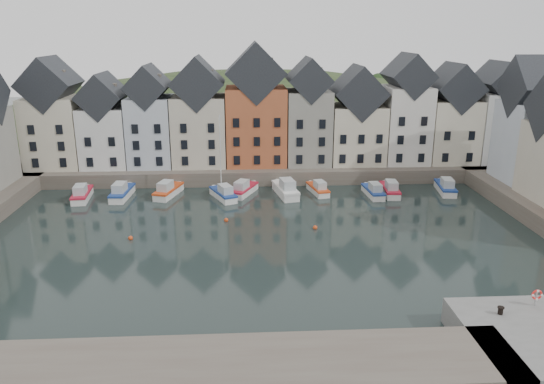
{
  "coord_description": "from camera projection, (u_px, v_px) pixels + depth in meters",
  "views": [
    {
      "loc": [
        -1.89,
        -50.01,
        21.38
      ],
      "look_at": [
        1.23,
        6.0,
        4.09
      ],
      "focal_mm": 35.0,
      "sensor_mm": 36.0,
      "label": 1
    }
  ],
  "objects": [
    {
      "name": "boat_e",
      "position": [
        244.0,
        190.0,
        71.35
      ],
      "size": [
        4.05,
        6.18,
        2.28
      ],
      "rotation": [
        0.0,
        0.0,
        -0.41
      ],
      "color": "silver",
      "rests_on": "ground"
    },
    {
      "name": "ground",
      "position": [
        263.0,
        248.0,
        54.12
      ],
      "size": [
        260.0,
        260.0,
        0.0
      ],
      "primitive_type": "plane",
      "color": "black",
      "rests_on": "ground"
    },
    {
      "name": "life_ring_post",
      "position": [
        537.0,
        295.0,
        38.51
      ],
      "size": [
        0.8,
        0.17,
        1.3
      ],
      "color": "gray",
      "rests_on": "near_quay"
    },
    {
      "name": "near_wall",
      "position": [
        114.0,
        378.0,
        32.3
      ],
      "size": [
        50.0,
        6.0,
        2.0
      ],
      "primitive_type": "cube",
      "color": "brown",
      "rests_on": "ground"
    },
    {
      "name": "mooring_bollard",
      "position": [
        501.0,
        310.0,
        37.53
      ],
      "size": [
        0.48,
        0.48,
        0.56
      ],
      "color": "black",
      "rests_on": "near_quay"
    },
    {
      "name": "boat_d",
      "position": [
        224.0,
        194.0,
        69.47
      ],
      "size": [
        3.98,
        6.09,
        11.18
      ],
      "rotation": [
        0.0,
        0.0,
        0.41
      ],
      "color": "silver",
      "rests_on": "ground"
    },
    {
      "name": "far_quay",
      "position": [
        256.0,
        166.0,
        82.45
      ],
      "size": [
        90.0,
        16.0,
        2.0
      ],
      "primitive_type": "cube",
      "color": "brown",
      "rests_on": "ground"
    },
    {
      "name": "boat_i",
      "position": [
        390.0,
        190.0,
        71.27
      ],
      "size": [
        2.28,
        6.11,
        2.3
      ],
      "rotation": [
        0.0,
        0.0,
        -0.07
      ],
      "color": "silver",
      "rests_on": "ground"
    },
    {
      "name": "mooring_buoys",
      "position": [
        226.0,
        228.0,
        58.95
      ],
      "size": [
        20.5,
        5.5,
        0.5
      ],
      "color": "#C44017",
      "rests_on": "ground"
    },
    {
      "name": "hillside",
      "position": [
        253.0,
        222.0,
        112.84
      ],
      "size": [
        153.6,
        70.4,
        64.0
      ],
      "color": "#203118",
      "rests_on": "ground"
    },
    {
      "name": "boat_c",
      "position": [
        168.0,
        191.0,
        70.67
      ],
      "size": [
        3.59,
        6.55,
        2.4
      ],
      "rotation": [
        0.0,
        0.0,
        -0.28
      ],
      "color": "silver",
      "rests_on": "ground"
    },
    {
      "name": "boat_a",
      "position": [
        82.0,
        194.0,
        69.16
      ],
      "size": [
        2.48,
        6.31,
        2.36
      ],
      "rotation": [
        0.0,
        0.0,
        0.09
      ],
      "color": "silver",
      "rests_on": "ground"
    },
    {
      "name": "boat_h",
      "position": [
        373.0,
        191.0,
        70.66
      ],
      "size": [
        2.12,
        5.7,
        2.15
      ],
      "rotation": [
        0.0,
        0.0,
        0.07
      ],
      "color": "silver",
      "rests_on": "ground"
    },
    {
      "name": "far_terrace",
      "position": [
        277.0,
        117.0,
        78.39
      ],
      "size": [
        72.37,
        8.16,
        17.78
      ],
      "color": "beige",
      "rests_on": "far_quay"
    },
    {
      "name": "boat_f",
      "position": [
        286.0,
        190.0,
        70.9
      ],
      "size": [
        3.4,
        7.22,
        2.66
      ],
      "rotation": [
        0.0,
        0.0,
        0.19
      ],
      "color": "silver",
      "rests_on": "ground"
    },
    {
      "name": "boat_j",
      "position": [
        446.0,
        188.0,
        72.2
      ],
      "size": [
        2.75,
        6.33,
        2.35
      ],
      "rotation": [
        0.0,
        0.0,
        -0.14
      ],
      "color": "silver",
      "rests_on": "ground"
    },
    {
      "name": "boat_g",
      "position": [
        318.0,
        189.0,
        71.83
      ],
      "size": [
        2.7,
        5.64,
        2.08
      ],
      "rotation": [
        0.0,
        0.0,
        0.2
      ],
      "color": "silver",
      "rests_on": "ground"
    },
    {
      "name": "boat_b",
      "position": [
        122.0,
        193.0,
        69.86
      ],
      "size": [
        2.36,
        6.48,
        2.45
      ],
      "rotation": [
        0.0,
        0.0,
        -0.06
      ],
      "color": "silver",
      "rests_on": "ground"
    }
  ]
}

